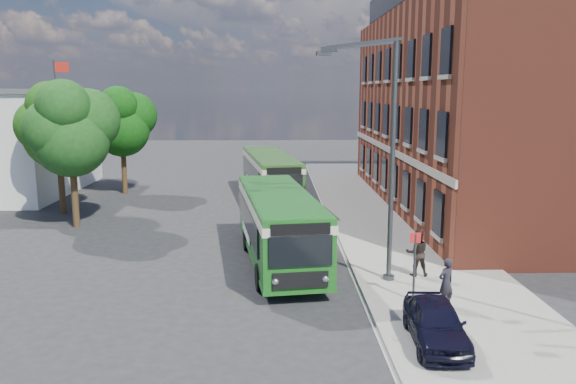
{
  "coord_description": "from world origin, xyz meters",
  "views": [
    {
      "loc": [
        0.89,
        -22.25,
        7.21
      ],
      "look_at": [
        1.56,
        5.31,
        2.2
      ],
      "focal_mm": 35.0,
      "sensor_mm": 36.0,
      "label": 1
    }
  ],
  "objects_px": {
    "street_lamp": "(383,158)",
    "bus_front": "(279,221)",
    "bus_rear": "(270,172)",
    "parked_car": "(436,322)"
  },
  "relations": [
    {
      "from": "street_lamp",
      "to": "bus_front",
      "type": "relative_size",
      "value": 0.87
    },
    {
      "from": "bus_rear",
      "to": "street_lamp",
      "type": "bearing_deg",
      "value": -75.9
    },
    {
      "from": "bus_front",
      "to": "parked_car",
      "type": "distance_m",
      "value": 9.23
    },
    {
      "from": "street_lamp",
      "to": "bus_rear",
      "type": "height_order",
      "value": "street_lamp"
    },
    {
      "from": "bus_front",
      "to": "bus_rear",
      "type": "relative_size",
      "value": 0.89
    },
    {
      "from": "street_lamp",
      "to": "bus_front",
      "type": "distance_m",
      "value": 5.46
    },
    {
      "from": "street_lamp",
      "to": "bus_front",
      "type": "height_order",
      "value": "street_lamp"
    },
    {
      "from": "bus_rear",
      "to": "parked_car",
      "type": "distance_m",
      "value": 22.86
    },
    {
      "from": "street_lamp",
      "to": "bus_rear",
      "type": "bearing_deg",
      "value": 104.1
    },
    {
      "from": "street_lamp",
      "to": "bus_front",
      "type": "xyz_separation_m",
      "value": [
        -3.77,
        2.61,
        -2.96
      ]
    }
  ]
}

